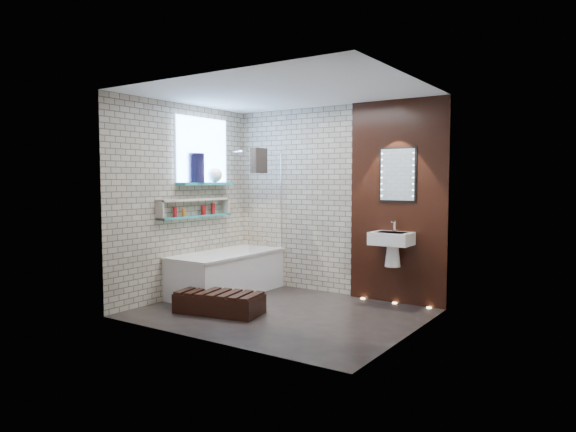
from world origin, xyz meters
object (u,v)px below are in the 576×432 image
Objects in this scene: bath_screen at (266,201)px; led_mirror at (398,175)px; bathtub at (227,273)px; washbasin at (392,243)px; walnut_step at (219,304)px.

led_mirror is (1.82, 0.34, 0.37)m from bath_screen.
bath_screen reaches higher than bathtub.
bathtub is 1.14m from bath_screen.
bath_screen is 2.41× the size of washbasin.
washbasin is at bearing 44.11° from walnut_step.
led_mirror reaches higher than bath_screen.
washbasin is (2.17, 0.62, 0.50)m from bathtub.
bath_screen is (0.35, 0.44, 0.99)m from bathtub.
washbasin reaches higher than walnut_step.
washbasin is 0.56× the size of walnut_step.
led_mirror is 2.74m from walnut_step.
bathtub is at bearing 125.43° from walnut_step.
washbasin is 0.88m from led_mirror.
led_mirror is 0.68× the size of walnut_step.
led_mirror reaches higher than washbasin.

